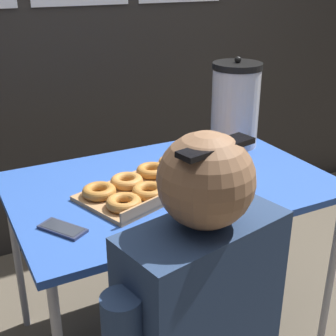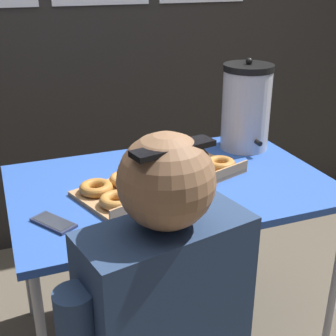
{
  "view_description": "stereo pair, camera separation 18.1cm",
  "coord_description": "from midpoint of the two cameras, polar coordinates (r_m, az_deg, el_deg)",
  "views": [
    {
      "loc": [
        -0.77,
        -1.48,
        1.54
      ],
      "look_at": [
        -0.01,
        0.0,
        0.82
      ],
      "focal_mm": 50.0,
      "sensor_mm": 36.0,
      "label": 1
    },
    {
      "loc": [
        -0.61,
        -1.55,
        1.54
      ],
      "look_at": [
        -0.01,
        0.0,
        0.82
      ],
      "focal_mm": 50.0,
      "sensor_mm": 36.0,
      "label": 2
    }
  ],
  "objects": [
    {
      "name": "donut_box",
      "position": [
        1.8,
        1.91,
        -1.44
      ],
      "size": [
        0.72,
        0.48,
        0.05
      ],
      "rotation": [
        0.0,
        0.0,
        0.33
      ],
      "color": "tan",
      "rests_on": "folding_table"
    },
    {
      "name": "folding_table",
      "position": [
        1.86,
        3.08,
        -3.17
      ],
      "size": [
        1.23,
        0.81,
        0.76
      ],
      "color": "#2D56B2",
      "rests_on": "ground"
    },
    {
      "name": "coffee_urn",
      "position": [
        2.17,
        11.88,
        7.25
      ],
      "size": [
        0.22,
        0.25,
        0.41
      ],
      "color": "silver",
      "rests_on": "folding_table"
    },
    {
      "name": "ground_plane",
      "position": [
        2.27,
        2.67,
        -19.53
      ],
      "size": [
        12.0,
        12.0,
        0.0
      ],
      "primitive_type": "plane",
      "color": "brown"
    },
    {
      "name": "cell_phone",
      "position": [
        1.56,
        -10.59,
        -6.65
      ],
      "size": [
        0.14,
        0.17,
        0.01
      ],
      "rotation": [
        0.0,
        0.0,
        0.57
      ],
      "color": "#2D334C",
      "rests_on": "folding_table"
    }
  ]
}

